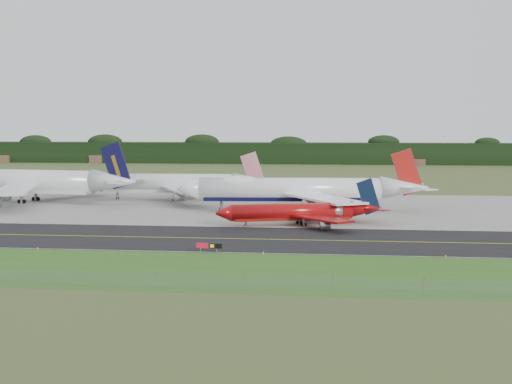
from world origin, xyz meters
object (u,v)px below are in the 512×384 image
at_px(jet_star_tail, 177,184).
at_px(jet_navy_gold, 28,182).
at_px(taxiway_sign, 209,246).
at_px(jet_ba_747, 299,190).
at_px(jet_red_737, 301,212).

bearing_deg(jet_star_tail, jet_navy_gold, -166.08).
relative_size(jet_star_tail, taxiway_sign, 11.80).
height_order(jet_ba_747, jet_star_tail, jet_ba_747).
relative_size(jet_red_737, taxiway_sign, 8.04).
distance_m(jet_ba_747, jet_red_737, 25.56).
relative_size(jet_ba_747, jet_navy_gold, 0.95).
height_order(jet_red_737, jet_star_tail, jet_star_tail).
bearing_deg(jet_red_737, taxiway_sign, -111.85).
bearing_deg(jet_star_tail, jet_red_737, -50.72).
xyz_separation_m(jet_star_tail, taxiway_sign, (25.17, -85.08, -3.80)).
bearing_deg(taxiway_sign, jet_navy_gold, 132.00).
bearing_deg(jet_ba_747, jet_navy_gold, 170.84).
bearing_deg(jet_star_tail, jet_ba_747, -31.63).
xyz_separation_m(jet_ba_747, jet_navy_gold, (-79.88, 12.88, 0.23)).
bearing_deg(jet_red_737, jet_star_tail, 129.28).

